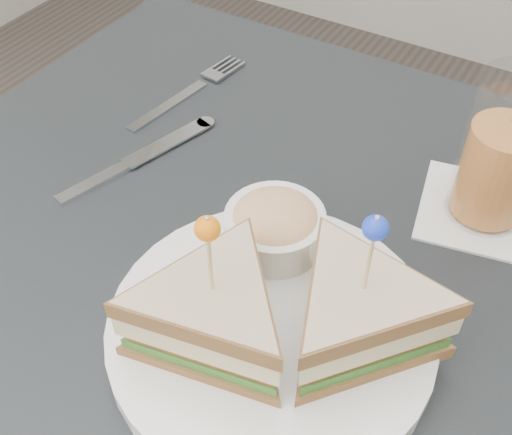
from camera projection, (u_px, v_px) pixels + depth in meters
name	position (u px, v px, depth m)	size (l,w,h in m)	color
table	(243.00, 304.00, 0.67)	(0.80, 0.80, 0.75)	black
plate_meal	(281.00, 308.00, 0.52)	(0.35, 0.35, 0.16)	white
cutlery_fork	(193.00, 89.00, 0.81)	(0.05, 0.20, 0.01)	#B5BBC0
cutlery_knife	(133.00, 161.00, 0.71)	(0.08, 0.21, 0.01)	white
drink_set	(500.00, 160.00, 0.61)	(0.15, 0.15, 0.16)	white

